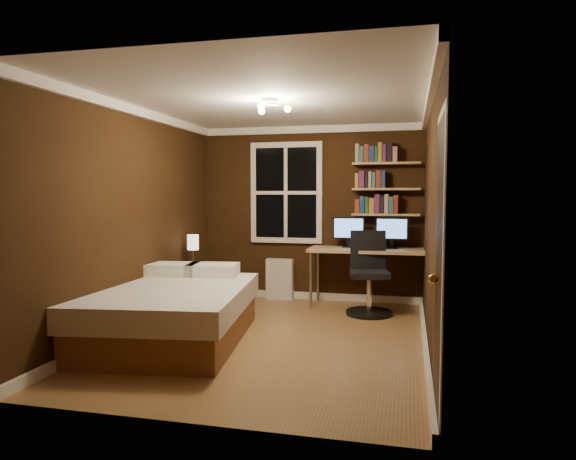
% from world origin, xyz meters
% --- Properties ---
extents(floor, '(4.20, 4.20, 0.00)m').
position_xyz_m(floor, '(0.00, 0.00, 0.00)').
color(floor, brown).
rests_on(floor, ground).
extents(wall_back, '(3.20, 0.04, 2.50)m').
position_xyz_m(wall_back, '(0.00, 2.10, 1.25)').
color(wall_back, black).
rests_on(wall_back, ground).
extents(wall_left, '(0.04, 4.20, 2.50)m').
position_xyz_m(wall_left, '(-1.60, 0.00, 1.25)').
color(wall_left, black).
rests_on(wall_left, ground).
extents(wall_right, '(0.04, 4.20, 2.50)m').
position_xyz_m(wall_right, '(1.60, 0.00, 1.25)').
color(wall_right, black).
rests_on(wall_right, ground).
extents(ceiling, '(3.20, 4.20, 0.02)m').
position_xyz_m(ceiling, '(0.00, 0.00, 2.50)').
color(ceiling, white).
rests_on(ceiling, wall_back).
extents(window, '(1.06, 0.06, 1.46)m').
position_xyz_m(window, '(-0.35, 2.06, 1.55)').
color(window, white).
rests_on(window, wall_back).
extents(door, '(0.03, 0.82, 2.05)m').
position_xyz_m(door, '(1.59, -1.55, 1.02)').
color(door, black).
rests_on(door, ground).
extents(door_knob, '(0.06, 0.06, 0.06)m').
position_xyz_m(door_knob, '(1.55, -1.85, 1.00)').
color(door_knob, gold).
rests_on(door_knob, door).
extents(ceiling_fixture, '(0.44, 0.44, 0.18)m').
position_xyz_m(ceiling_fixture, '(0.00, -0.10, 2.40)').
color(ceiling_fixture, beige).
rests_on(ceiling_fixture, ceiling).
extents(bookshelf_lower, '(0.92, 0.22, 0.03)m').
position_xyz_m(bookshelf_lower, '(1.08, 1.98, 1.25)').
color(bookshelf_lower, tan).
rests_on(bookshelf_lower, wall_back).
extents(books_row_lower, '(0.54, 0.16, 0.23)m').
position_xyz_m(books_row_lower, '(1.08, 1.98, 1.38)').
color(books_row_lower, maroon).
rests_on(books_row_lower, bookshelf_lower).
extents(bookshelf_middle, '(0.92, 0.22, 0.03)m').
position_xyz_m(bookshelf_middle, '(1.08, 1.98, 1.60)').
color(bookshelf_middle, tan).
rests_on(bookshelf_middle, wall_back).
extents(books_row_middle, '(0.42, 0.16, 0.23)m').
position_xyz_m(books_row_middle, '(1.08, 1.98, 1.73)').
color(books_row_middle, navy).
rests_on(books_row_middle, bookshelf_middle).
extents(bookshelf_upper, '(0.92, 0.22, 0.03)m').
position_xyz_m(bookshelf_upper, '(1.08, 1.98, 1.95)').
color(bookshelf_upper, tan).
rests_on(bookshelf_upper, wall_back).
extents(books_row_upper, '(0.54, 0.16, 0.23)m').
position_xyz_m(books_row_upper, '(1.08, 1.98, 2.08)').
color(books_row_upper, '#255625').
rests_on(books_row_upper, bookshelf_upper).
extents(bed, '(1.77, 2.26, 0.71)m').
position_xyz_m(bed, '(-1.00, -0.32, 0.30)').
color(bed, brown).
rests_on(bed, ground).
extents(nightstand, '(0.54, 0.54, 0.56)m').
position_xyz_m(nightstand, '(-1.39, 1.10, 0.28)').
color(nightstand, brown).
rests_on(nightstand, ground).
extents(bedside_lamp, '(0.15, 0.15, 0.44)m').
position_xyz_m(bedside_lamp, '(-1.39, 1.10, 0.78)').
color(bedside_lamp, beige).
rests_on(bedside_lamp, nightstand).
extents(radiator, '(0.39, 0.14, 0.59)m').
position_xyz_m(radiator, '(-0.43, 1.99, 0.29)').
color(radiator, white).
rests_on(radiator, ground).
extents(desk, '(1.68, 0.63, 0.80)m').
position_xyz_m(desk, '(0.90, 1.77, 0.74)').
color(desk, tan).
rests_on(desk, ground).
extents(monitor_left, '(0.44, 0.12, 0.42)m').
position_xyz_m(monitor_left, '(0.59, 1.85, 1.01)').
color(monitor_left, black).
rests_on(monitor_left, desk).
extents(monitor_right, '(0.44, 0.12, 0.42)m').
position_xyz_m(monitor_right, '(1.17, 1.85, 1.01)').
color(monitor_right, black).
rests_on(monitor_right, desk).
extents(desk_lamp, '(0.14, 0.32, 0.44)m').
position_xyz_m(desk_lamp, '(1.67, 1.65, 1.02)').
color(desk_lamp, silver).
rests_on(desk_lamp, desk).
extents(office_chair, '(0.58, 0.58, 1.06)m').
position_xyz_m(office_chair, '(0.91, 1.35, 0.41)').
color(office_chair, black).
rests_on(office_chair, ground).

